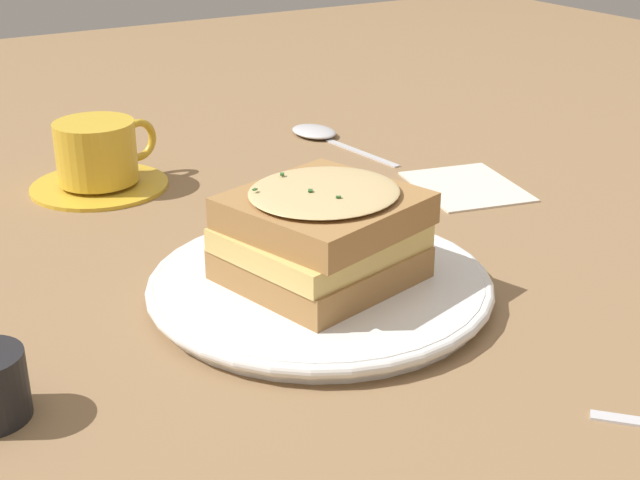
{
  "coord_description": "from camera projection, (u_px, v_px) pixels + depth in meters",
  "views": [
    {
      "loc": [
        0.5,
        -0.3,
        0.31
      ],
      "look_at": [
        -0.02,
        0.01,
        0.05
      ],
      "focal_mm": 50.0,
      "sensor_mm": 36.0,
      "label": 1
    }
  ],
  "objects": [
    {
      "name": "teacup_with_saucer",
      "position": [
        98.0,
        159.0,
        0.89
      ],
      "size": [
        0.14,
        0.14,
        0.07
      ],
      "rotation": [
        0.0,
        0.0,
        1.86
      ],
      "color": "gold",
      "rests_on": "ground_plane"
    },
    {
      "name": "sandwich",
      "position": [
        322.0,
        234.0,
        0.66
      ],
      "size": [
        0.15,
        0.16,
        0.07
      ],
      "rotation": [
        0.0,
        0.0,
        1.81
      ],
      "color": "#A37542",
      "rests_on": "dinner_plate"
    },
    {
      "name": "napkin",
      "position": [
        466.0,
        186.0,
        0.9
      ],
      "size": [
        0.14,
        0.12,
        0.0
      ],
      "primitive_type": "cube",
      "rotation": [
        0.0,
        0.0,
        -0.22
      ],
      "color": "silver",
      "rests_on": "ground_plane"
    },
    {
      "name": "dinner_plate",
      "position": [
        320.0,
        285.0,
        0.68
      ],
      "size": [
        0.26,
        0.26,
        0.02
      ],
      "color": "white",
      "rests_on": "ground_plane"
    },
    {
      "name": "ground_plane",
      "position": [
        325.0,
        312.0,
        0.66
      ],
      "size": [
        2.4,
        2.4,
        0.0
      ],
      "primitive_type": "plane",
      "color": "olive"
    },
    {
      "name": "spoon",
      "position": [
        319.0,
        134.0,
        1.06
      ],
      "size": [
        0.18,
        0.05,
        0.01
      ],
      "rotation": [
        0.0,
        0.0,
        1.68
      ],
      "color": "silver",
      "rests_on": "ground_plane"
    }
  ]
}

